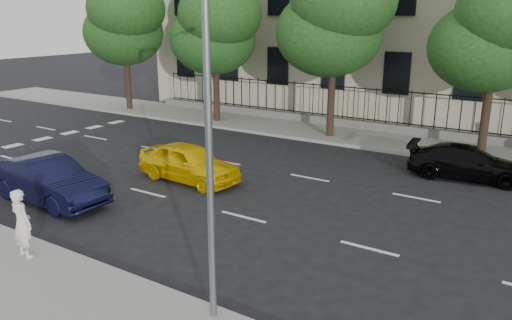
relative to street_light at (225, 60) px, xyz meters
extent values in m
plane|color=black|center=(-2.50, 1.77, -5.15)|extent=(120.00, 120.00, 0.00)
cube|color=gray|center=(-2.50, -2.23, -5.07)|extent=(60.00, 4.00, 0.15)
cube|color=gray|center=(-2.50, 15.77, -5.07)|extent=(60.00, 4.00, 0.15)
cube|color=slate|center=(-2.50, 17.47, -4.80)|extent=(30.00, 0.50, 0.40)
cube|color=black|center=(-2.50, 17.47, -4.50)|extent=(28.80, 0.05, 0.05)
cube|color=black|center=(-2.50, 17.47, -2.90)|extent=(28.80, 0.05, 0.05)
cylinder|color=slate|center=(0.00, -0.53, -1.00)|extent=(0.14, 0.14, 8.00)
cylinder|color=#382619|center=(-18.50, 14.97, -3.42)|extent=(0.36, 0.36, 3.15)
ellipsoid|color=#1A4216|center=(-18.90, 15.27, -0.29)|extent=(4.94, 4.94, 4.06)
ellipsoid|color=#1A4216|center=(-18.00, 14.77, 1.14)|extent=(4.68, 4.68, 3.85)
cylinder|color=#382619|center=(-11.50, 14.97, -3.51)|extent=(0.36, 0.36, 2.97)
ellipsoid|color=#1A4216|center=(-11.90, 15.27, -0.52)|extent=(4.75, 4.75, 3.90)
ellipsoid|color=#1A4216|center=(-11.00, 14.77, 0.85)|extent=(4.50, 4.50, 3.70)
cylinder|color=#382619|center=(-4.50, 14.97, -3.34)|extent=(0.36, 0.36, 3.32)
ellipsoid|color=#1A4216|center=(-4.90, 15.27, -0.05)|extent=(5.13, 5.13, 4.21)
ellipsoid|color=#1A4216|center=(-4.00, 14.77, 1.43)|extent=(4.86, 4.86, 4.00)
cylinder|color=#382619|center=(2.50, 14.97, -3.46)|extent=(0.36, 0.36, 3.08)
ellipsoid|color=#1A4216|center=(2.10, 15.27, -0.48)|extent=(4.56, 4.56, 3.74)
ellipsoid|color=#1A4216|center=(3.00, 14.77, 0.84)|extent=(4.32, 4.32, 3.55)
imported|color=#F4C304|center=(-6.16, 6.10, -4.45)|extent=(4.20, 1.90, 1.40)
imported|color=black|center=(-8.62, 1.93, -4.40)|extent=(4.57, 1.74, 1.49)
imported|color=black|center=(2.52, 11.87, -4.52)|extent=(4.50, 2.17, 1.26)
imported|color=white|center=(-5.49, -1.01, -4.12)|extent=(0.67, 0.47, 1.76)
camera|label=1|loc=(5.41, -7.45, 0.79)|focal=35.00mm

